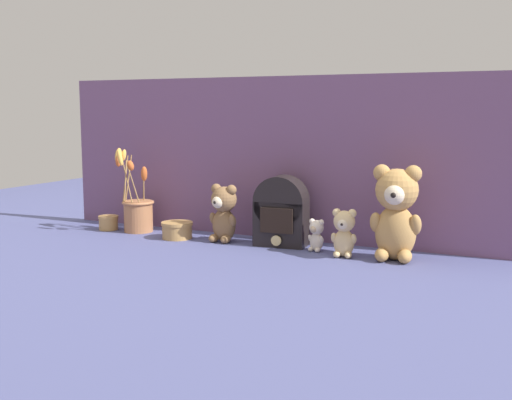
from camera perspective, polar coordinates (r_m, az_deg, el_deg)
ground_plane at (r=2.16m, az=-0.23°, el=-4.14°), size 4.00×4.00×0.00m
backdrop_wall at (r=2.27m, az=1.63°, el=3.73°), size 1.73×0.02×0.57m
teddy_bear_large at (r=1.99m, az=12.34°, el=-0.94°), size 0.16×0.15×0.29m
teddy_bear_medium at (r=2.22m, az=-2.91°, el=-1.06°), size 0.11×0.10×0.20m
teddy_bear_small at (r=2.01m, az=7.83°, el=-2.82°), size 0.08×0.08×0.15m
teddy_bear_tiny at (r=2.09m, az=5.37°, el=-3.07°), size 0.06×0.05×0.11m
flower_vase at (r=2.45m, az=-10.52°, el=-0.86°), size 0.15×0.15×0.32m
vintage_radio at (r=2.16m, az=2.26°, el=-1.06°), size 0.18×0.11×0.24m
decorative_tin_tall at (r=2.52m, az=-12.98°, el=-1.97°), size 0.08×0.08×0.05m
decorative_tin_short at (r=2.30m, az=-7.06°, el=-2.68°), size 0.11×0.11×0.06m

